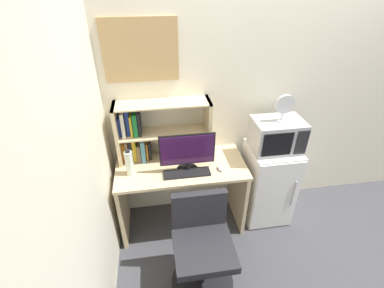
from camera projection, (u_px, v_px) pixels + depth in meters
The scene contains 13 objects.
wall_back at pixel (309, 93), 2.73m from camera, with size 6.40×0.04×2.60m, color silver.
wall_left at pixel (51, 269), 1.12m from camera, with size 0.04×4.40×2.60m, color silver.
desk at pixel (182, 185), 2.71m from camera, with size 1.23×0.58×0.77m.
hutch_bookshelf at pixel (149, 132), 2.54m from camera, with size 0.87×0.24×0.58m.
monitor at pixel (187, 152), 2.41m from camera, with size 0.50×0.20×0.38m.
keyboard at pixel (187, 173), 2.47m from camera, with size 0.42×0.12×0.02m, color black.
computer_mouse at pixel (220, 168), 2.52m from camera, with size 0.05×0.09×0.03m, color silver.
water_bottle at pixel (129, 163), 2.41m from camera, with size 0.07×0.07×0.26m.
mini_fridge at pixel (268, 183), 2.88m from camera, with size 0.47×0.49×0.87m.
microwave at pixel (277, 135), 2.57m from camera, with size 0.46×0.33×0.30m.
desk_fan at pixel (284, 107), 2.41m from camera, with size 0.17×0.11×0.25m.
desk_chair at pixel (202, 250), 2.24m from camera, with size 0.54×0.54×0.87m.
wall_corkboard at pixel (140, 51), 2.24m from camera, with size 0.62×0.02×0.51m, color tan.
Camera 1 is at (-1.15, -2.35, 2.34)m, focal length 25.49 mm.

